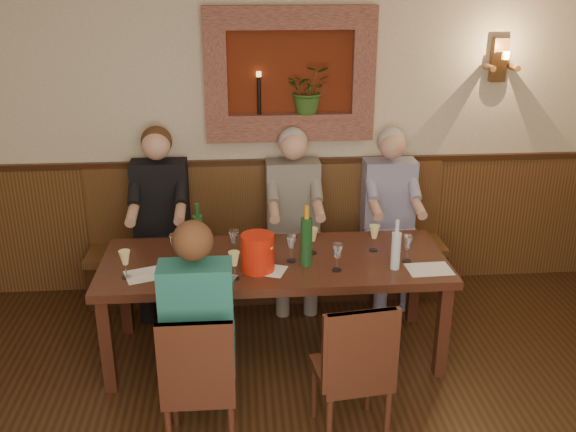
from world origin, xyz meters
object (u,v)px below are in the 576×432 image
(bench, at_px, (268,257))
(person_bench_mid, at_px, (294,232))
(person_bench_right, at_px, (389,229))
(wine_bottle_green_a, at_px, (306,241))
(water_bottle, at_px, (396,249))
(spittoon_bucket, at_px, (258,253))
(chair_near_right, at_px, (351,395))
(dining_table, at_px, (274,269))
(person_chair_front, at_px, (200,345))
(chair_near_left, at_px, (201,407))
(person_bench_left, at_px, (162,234))
(wine_bottle_green_b, at_px, (198,234))

(bench, height_order, person_bench_mid, person_bench_mid)
(person_bench_right, relative_size, wine_bottle_green_a, 3.35)
(bench, height_order, water_bottle, bench)
(bench, height_order, spittoon_bucket, bench)
(chair_near_right, height_order, person_bench_mid, person_bench_mid)
(dining_table, bearing_deg, person_bench_right, 39.53)
(dining_table, height_order, person_chair_front, person_chair_front)
(chair_near_right, height_order, spittoon_bucket, spittoon_bucket)
(dining_table, distance_m, chair_near_left, 1.15)
(person_chair_front, bearing_deg, person_bench_right, 47.13)
(chair_near_right, distance_m, person_bench_right, 1.89)
(person_chair_front, bearing_deg, water_bottle, 23.72)
(person_chair_front, distance_m, wine_bottle_green_a, 1.03)
(person_bench_right, relative_size, water_bottle, 4.13)
(person_chair_front, distance_m, spittoon_bucket, 0.78)
(chair_near_right, xyz_separation_m, water_bottle, (0.40, 0.71, 0.62))
(person_bench_left, relative_size, water_bottle, 4.26)
(dining_table, relative_size, spittoon_bucket, 9.45)
(bench, xyz_separation_m, person_bench_right, (1.01, -0.11, 0.27))
(bench, relative_size, person_chair_front, 2.15)
(person_bench_mid, bearing_deg, chair_near_right, -83.87)
(person_bench_left, distance_m, person_bench_right, 1.88)
(chair_near_left, xyz_separation_m, wine_bottle_green_a, (0.70, 0.85, 0.66))
(chair_near_left, height_order, person_chair_front, person_chair_front)
(chair_near_right, height_order, person_bench_left, person_bench_left)
(bench, distance_m, wine_bottle_green_b, 1.13)
(person_bench_left, distance_m, wine_bottle_green_b, 0.83)
(person_bench_right, height_order, spittoon_bucket, person_bench_right)
(wine_bottle_green_a, bearing_deg, person_bench_right, 49.74)
(chair_near_left, distance_m, person_bench_mid, 1.95)
(person_bench_right, height_order, wine_bottle_green_b, person_bench_right)
(person_bench_right, bearing_deg, bench, 174.01)
(spittoon_bucket, bearing_deg, chair_near_right, -55.78)
(person_bench_left, xyz_separation_m, person_chair_front, (0.39, -1.61, -0.04))
(chair_near_left, bearing_deg, wine_bottle_green_a, 50.86)
(spittoon_bucket, relative_size, water_bottle, 0.73)
(chair_near_right, relative_size, wine_bottle_green_b, 2.45)
(person_bench_mid, relative_size, person_bench_right, 1.01)
(person_bench_right, distance_m, wine_bottle_green_b, 1.72)
(bench, relative_size, wine_bottle_green_a, 6.95)
(bench, height_order, chair_near_right, bench)
(person_chair_front, relative_size, water_bottle, 3.99)
(person_bench_left, xyz_separation_m, person_bench_mid, (1.08, 0.00, -0.01))
(spittoon_bucket, bearing_deg, chair_near_left, -114.65)
(bench, height_order, wine_bottle_green_a, wine_bottle_green_a)
(person_bench_mid, relative_size, water_bottle, 4.18)
(dining_table, relative_size, water_bottle, 6.86)
(spittoon_bucket, xyz_separation_m, wine_bottle_green_a, (0.33, 0.05, 0.05))
(wine_bottle_green_a, bearing_deg, chair_near_right, -76.96)
(person_bench_mid, bearing_deg, water_bottle, -60.59)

